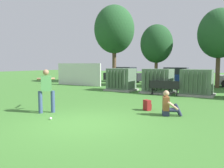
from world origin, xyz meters
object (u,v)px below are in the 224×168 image
at_px(park_bench, 164,87).
at_px(transformer_mid_west, 158,81).
at_px(batter, 46,88).
at_px(seated_spectator, 169,106).
at_px(parked_car_left_of_center, 175,76).
at_px(parked_car_leftmost, 124,75).
at_px(backpack, 147,105).
at_px(transformer_west, 121,80).
at_px(sports_ball, 51,118).
at_px(transformer_mid_east, 197,83).

bearing_deg(park_bench, transformer_mid_west, 127.34).
bearing_deg(batter, transformer_mid_west, 76.82).
bearing_deg(batter, seated_spectator, 23.46).
xyz_separation_m(park_bench, parked_car_left_of_center, (-1.39, 7.96, 0.22)).
bearing_deg(parked_car_left_of_center, parked_car_leftmost, 178.66).
xyz_separation_m(batter, seated_spectator, (4.41, 1.92, -0.60)).
height_order(transformer_mid_west, park_bench, transformer_mid_west).
height_order(transformer_mid_west, parked_car_left_of_center, same).
height_order(batter, seated_spectator, batter).
height_order(backpack, parked_car_left_of_center, parked_car_left_of_center).
relative_size(transformer_west, transformer_mid_west, 1.00).
relative_size(park_bench, parked_car_leftmost, 0.43).
xyz_separation_m(transformer_mid_west, batter, (-1.91, -8.16, 0.19)).
relative_size(sports_ball, parked_car_left_of_center, 0.02).
bearing_deg(transformer_mid_east, transformer_mid_west, -179.50).
relative_size(park_bench, backpack, 4.18).
relative_size(parked_car_leftmost, parked_car_left_of_center, 1.00).
xyz_separation_m(park_bench, parked_car_leftmost, (-6.94, 8.09, 0.22)).
height_order(transformer_west, parked_car_leftmost, same).
relative_size(transformer_mid_west, batter, 1.21).
bearing_deg(seated_spectator, batter, -156.54).
height_order(park_bench, sports_ball, park_bench).
bearing_deg(transformer_west, transformer_mid_west, 0.22).
bearing_deg(backpack, parked_car_left_of_center, 99.48).
bearing_deg(parked_car_leftmost, seated_spectator, -56.94).
bearing_deg(sports_ball, parked_car_leftmost, 108.29).
bearing_deg(seated_spectator, transformer_west, 130.31).
relative_size(transformer_west, parked_car_left_of_center, 0.49).
bearing_deg(parked_car_left_of_center, transformer_mid_west, -84.46).
bearing_deg(batter, park_bench, 70.11).
relative_size(batter, seated_spectator, 1.81).
height_order(batter, backpack, batter).
distance_m(batter, parked_car_leftmost, 15.93).
distance_m(park_bench, parked_car_leftmost, 10.66).
xyz_separation_m(park_bench, batter, (-2.62, -7.23, 0.44)).
bearing_deg(parked_car_left_of_center, sports_ball, -90.78).
relative_size(batter, parked_car_leftmost, 0.40).
height_order(parked_car_leftmost, parked_car_left_of_center, same).
bearing_deg(transformer_mid_west, parked_car_left_of_center, 95.54).
height_order(sports_ball, parked_car_leftmost, parked_car_leftmost).
bearing_deg(parked_car_left_of_center, park_bench, -80.11).
xyz_separation_m(transformer_mid_west, parked_car_left_of_center, (-0.68, 7.04, -0.04)).
bearing_deg(seated_spectator, parked_car_left_of_center, 103.48).
distance_m(transformer_west, parked_car_left_of_center, 7.36).
relative_size(transformer_west, transformer_mid_east, 1.00).
bearing_deg(park_bench, parked_car_leftmost, 130.59).
bearing_deg(backpack, transformer_mid_east, 80.01).
distance_m(transformer_mid_west, seated_spectator, 6.74).
relative_size(transformer_west, sports_ball, 23.33).
relative_size(transformer_mid_east, backpack, 4.77).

